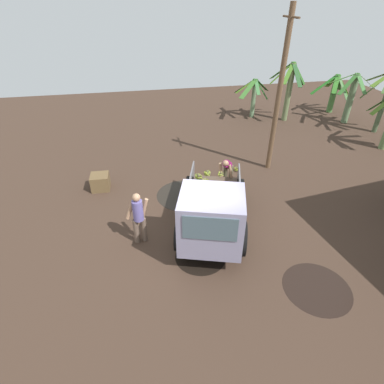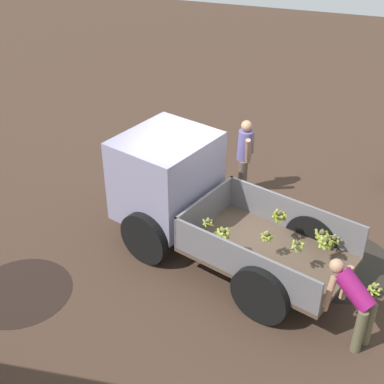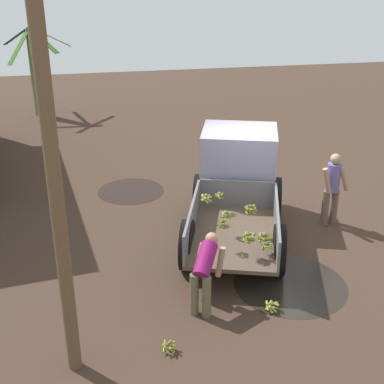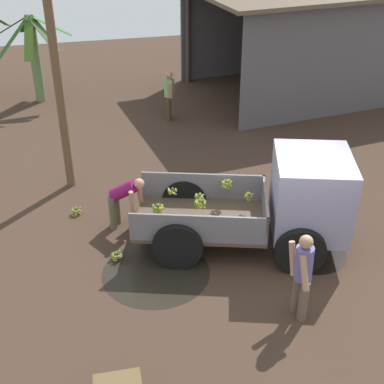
{
  "view_description": "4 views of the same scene",
  "coord_description": "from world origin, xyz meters",
  "px_view_note": "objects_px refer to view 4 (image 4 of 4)",
  "views": [
    {
      "loc": [
        6.63,
        -1.43,
        6.25
      ],
      "look_at": [
        -0.55,
        0.02,
        1.46
      ],
      "focal_mm": 28.0,
      "sensor_mm": 36.0,
      "label": 1
    },
    {
      "loc": [
        -2.63,
        8.04,
        6.24
      ],
      "look_at": [
        0.0,
        0.59,
        1.22
      ],
      "focal_mm": 50.0,
      "sensor_mm": 36.0,
      "label": 2
    },
    {
      "loc": [
        -10.51,
        3.59,
        5.65
      ],
      "look_at": [
        -0.93,
        1.71,
        1.31
      ],
      "focal_mm": 50.0,
      "sensor_mm": 36.0,
      "label": 3
    },
    {
      "loc": [
        -3.89,
        -7.98,
        6.65
      ],
      "look_at": [
        -1.72,
        0.78,
        1.35
      ],
      "focal_mm": 50.0,
      "sensor_mm": 36.0,
      "label": 4
    }
  ],
  "objects_px": {
    "utility_pole": "(55,63)",
    "person_bystander_near_shed": "(169,93)",
    "person_worker_loading": "(124,197)",
    "banana_bunch_on_ground_1": "(76,211)",
    "cargo_truck": "(287,200)",
    "person_foreground_visitor": "(302,273)",
    "banana_bunch_on_ground_0": "(116,255)"
  },
  "relations": [
    {
      "from": "cargo_truck",
      "to": "banana_bunch_on_ground_0",
      "type": "bearing_deg",
      "value": -167.61
    },
    {
      "from": "cargo_truck",
      "to": "utility_pole",
      "type": "bearing_deg",
      "value": 156.57
    },
    {
      "from": "person_foreground_visitor",
      "to": "banana_bunch_on_ground_1",
      "type": "distance_m",
      "value": 5.63
    },
    {
      "from": "utility_pole",
      "to": "person_worker_loading",
      "type": "bearing_deg",
      "value": -64.18
    },
    {
      "from": "banana_bunch_on_ground_0",
      "to": "banana_bunch_on_ground_1",
      "type": "height_order",
      "value": "banana_bunch_on_ground_1"
    },
    {
      "from": "cargo_truck",
      "to": "person_bystander_near_shed",
      "type": "distance_m",
      "value": 7.32
    },
    {
      "from": "utility_pole",
      "to": "person_bystander_near_shed",
      "type": "distance_m",
      "value": 5.38
    },
    {
      "from": "person_worker_loading",
      "to": "banana_bunch_on_ground_1",
      "type": "height_order",
      "value": "person_worker_loading"
    },
    {
      "from": "banana_bunch_on_ground_0",
      "to": "banana_bunch_on_ground_1",
      "type": "xyz_separation_m",
      "value": [
        -0.69,
        1.9,
        0.0
      ]
    },
    {
      "from": "person_bystander_near_shed",
      "to": "banana_bunch_on_ground_1",
      "type": "height_order",
      "value": "person_bystander_near_shed"
    },
    {
      "from": "utility_pole",
      "to": "banana_bunch_on_ground_0",
      "type": "bearing_deg",
      "value": -77.61
    },
    {
      "from": "person_foreground_visitor",
      "to": "banana_bunch_on_ground_0",
      "type": "bearing_deg",
      "value": -45.65
    },
    {
      "from": "person_bystander_near_shed",
      "to": "utility_pole",
      "type": "bearing_deg",
      "value": -117.49
    },
    {
      "from": "utility_pole",
      "to": "person_bystander_near_shed",
      "type": "relative_size",
      "value": 3.96
    },
    {
      "from": "utility_pole",
      "to": "person_worker_loading",
      "type": "xyz_separation_m",
      "value": [
        1.07,
        -2.22,
        -2.36
      ]
    },
    {
      "from": "banana_bunch_on_ground_0",
      "to": "person_worker_loading",
      "type": "bearing_deg",
      "value": 73.02
    },
    {
      "from": "utility_pole",
      "to": "person_bystander_near_shed",
      "type": "height_order",
      "value": "utility_pole"
    },
    {
      "from": "banana_bunch_on_ground_1",
      "to": "person_worker_loading",
      "type": "bearing_deg",
      "value": -37.33
    },
    {
      "from": "cargo_truck",
      "to": "person_foreground_visitor",
      "type": "relative_size",
      "value": 2.69
    },
    {
      "from": "utility_pole",
      "to": "banana_bunch_on_ground_0",
      "type": "distance_m",
      "value": 4.56
    },
    {
      "from": "utility_pole",
      "to": "person_foreground_visitor",
      "type": "bearing_deg",
      "value": -57.49
    },
    {
      "from": "cargo_truck",
      "to": "person_worker_loading",
      "type": "relative_size",
      "value": 3.59
    },
    {
      "from": "person_foreground_visitor",
      "to": "person_bystander_near_shed",
      "type": "relative_size",
      "value": 1.09
    },
    {
      "from": "cargo_truck",
      "to": "banana_bunch_on_ground_0",
      "type": "relative_size",
      "value": 17.93
    },
    {
      "from": "person_worker_loading",
      "to": "banana_bunch_on_ground_1",
      "type": "distance_m",
      "value": 1.45
    },
    {
      "from": "banana_bunch_on_ground_0",
      "to": "banana_bunch_on_ground_1",
      "type": "distance_m",
      "value": 2.02
    },
    {
      "from": "person_foreground_visitor",
      "to": "person_worker_loading",
      "type": "distance_m",
      "value": 4.32
    },
    {
      "from": "cargo_truck",
      "to": "person_foreground_visitor",
      "type": "bearing_deg",
      "value": -87.6
    },
    {
      "from": "person_bystander_near_shed",
      "to": "banana_bunch_on_ground_0",
      "type": "relative_size",
      "value": 6.08
    },
    {
      "from": "utility_pole",
      "to": "person_foreground_visitor",
      "type": "xyz_separation_m",
      "value": [
        3.63,
        -5.69,
        -2.18
      ]
    },
    {
      "from": "person_foreground_visitor",
      "to": "person_bystander_near_shed",
      "type": "distance_m",
      "value": 9.31
    },
    {
      "from": "person_bystander_near_shed",
      "to": "person_foreground_visitor",
      "type": "bearing_deg",
      "value": -73.06
    }
  ]
}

